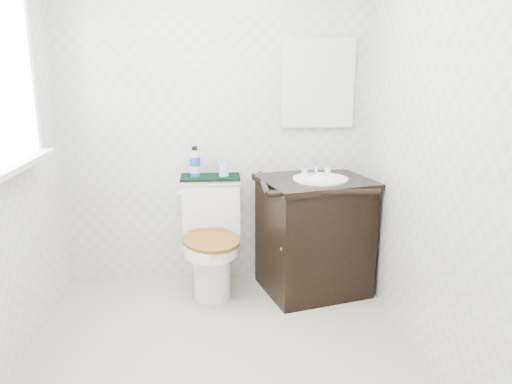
{
  "coord_description": "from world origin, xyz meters",
  "views": [
    {
      "loc": [
        0.02,
        -2.39,
        1.59
      ],
      "look_at": [
        0.25,
        0.75,
        0.77
      ],
      "focal_mm": 35.0,
      "sensor_mm": 36.0,
      "label": 1
    }
  ],
  "objects": [
    {
      "name": "floor",
      "position": [
        0.0,
        0.0,
        0.0
      ],
      "size": [
        2.4,
        2.4,
        0.0
      ],
      "primitive_type": "plane",
      "color": "#ACA78B",
      "rests_on": "ground"
    },
    {
      "name": "wall_back",
      "position": [
        0.0,
        1.2,
        1.2
      ],
      "size": [
        2.4,
        0.0,
        2.4
      ],
      "primitive_type": "plane",
      "rotation": [
        1.57,
        0.0,
        0.0
      ],
      "color": "silver",
      "rests_on": "ground"
    },
    {
      "name": "wall_front",
      "position": [
        0.0,
        -1.2,
        1.2
      ],
      "size": [
        2.4,
        0.0,
        2.4
      ],
      "primitive_type": "plane",
      "rotation": [
        -1.57,
        0.0,
        0.0
      ],
      "color": "silver",
      "rests_on": "ground"
    },
    {
      "name": "wall_right",
      "position": [
        1.1,
        0.0,
        1.2
      ],
      "size": [
        0.0,
        2.4,
        2.4
      ],
      "primitive_type": "plane",
      "rotation": [
        1.57,
        0.0,
        -1.57
      ],
      "color": "silver",
      "rests_on": "ground"
    },
    {
      "name": "mirror",
      "position": [
        0.72,
        1.18,
        1.45
      ],
      "size": [
        0.5,
        0.02,
        0.6
      ],
      "primitive_type": "cube",
      "color": "silver",
      "rests_on": "wall_back"
    },
    {
      "name": "toilet",
      "position": [
        -0.05,
        0.97,
        0.35
      ],
      "size": [
        0.47,
        0.66,
        0.79
      ],
      "color": "white",
      "rests_on": "floor"
    },
    {
      "name": "vanity",
      "position": [
        0.67,
        0.9,
        0.43
      ],
      "size": [
        0.85,
        0.78,
        0.92
      ],
      "color": "black",
      "rests_on": "floor"
    },
    {
      "name": "trash_bin",
      "position": [
        -0.05,
        1.1,
        0.14
      ],
      "size": [
        0.22,
        0.19,
        0.28
      ],
      "color": "silver",
      "rests_on": "floor"
    },
    {
      "name": "towel",
      "position": [
        -0.05,
        1.09,
        0.8
      ],
      "size": [
        0.42,
        0.22,
        0.02
      ],
      "primitive_type": "cube",
      "color": "black",
      "rests_on": "toilet"
    },
    {
      "name": "mouthwash_bottle",
      "position": [
        -0.16,
        1.09,
        0.91
      ],
      "size": [
        0.07,
        0.07,
        0.22
      ],
      "color": "blue",
      "rests_on": "towel"
    },
    {
      "name": "cup",
      "position": [
        0.04,
        1.09,
        0.85
      ],
      "size": [
        0.07,
        0.07,
        0.09
      ],
      "primitive_type": "cone",
      "color": "#9AC9FD",
      "rests_on": "towel"
    },
    {
      "name": "soap_bar",
      "position": [
        0.67,
        1.03,
        0.83
      ],
      "size": [
        0.08,
        0.05,
        0.02
      ],
      "primitive_type": "ellipsoid",
      "color": "#1A6E7E",
      "rests_on": "vanity"
    }
  ]
}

